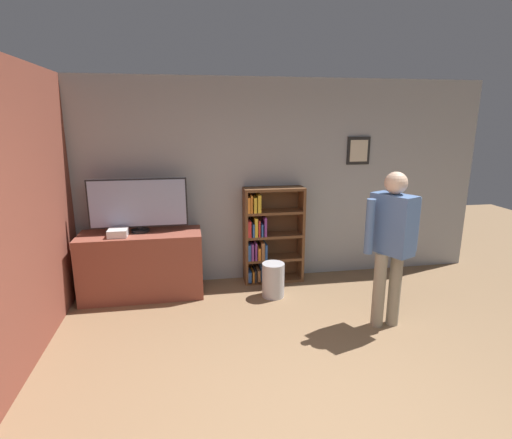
{
  "coord_description": "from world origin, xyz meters",
  "views": [
    {
      "loc": [
        -0.84,
        -2.05,
        2.18
      ],
      "look_at": [
        -0.11,
        2.13,
        1.11
      ],
      "focal_mm": 28.0,
      "sensor_mm": 36.0,
      "label": 1
    }
  ],
  "objects": [
    {
      "name": "bookshelf",
      "position": [
        0.2,
        3.03,
        0.64
      ],
      "size": [
        0.81,
        0.28,
        1.3
      ],
      "color": "brown",
      "rests_on": "ground_plane"
    },
    {
      "name": "game_console",
      "position": [
        -1.68,
        2.72,
        0.86
      ],
      "size": [
        0.22,
        0.21,
        0.09
      ],
      "color": "white",
      "rests_on": "tv_ledge"
    },
    {
      "name": "waste_bin",
      "position": [
        0.17,
        2.51,
        0.22
      ],
      "size": [
        0.28,
        0.28,
        0.43
      ],
      "color": "#B7B7BC",
      "rests_on": "ground_plane"
    },
    {
      "name": "television",
      "position": [
        -1.44,
        2.89,
        1.17
      ],
      "size": [
        1.18,
        0.22,
        0.66
      ],
      "color": "black",
      "rests_on": "tv_ledge"
    },
    {
      "name": "person",
      "position": [
        1.21,
        1.6,
        0.99
      ],
      "size": [
        0.59,
        0.49,
        1.67
      ],
      "rotation": [
        0.0,
        0.0,
        -1.12
      ],
      "color": "gray",
      "rests_on": "ground_plane"
    },
    {
      "name": "wall_side_brick",
      "position": [
        -2.3,
        1.59,
        1.35
      ],
      "size": [
        0.06,
        4.78,
        2.7
      ],
      "color": "brown",
      "rests_on": "ground_plane"
    },
    {
      "name": "tv_ledge",
      "position": [
        -1.44,
        2.82,
        0.41
      ],
      "size": [
        1.48,
        0.56,
        0.82
      ],
      "color": "brown",
      "rests_on": "ground_plane"
    },
    {
      "name": "wall_back",
      "position": [
        0.0,
        3.21,
        1.35
      ],
      "size": [
        6.54,
        0.09,
        2.7
      ],
      "color": "#9EA3A8",
      "rests_on": "ground_plane"
    }
  ]
}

